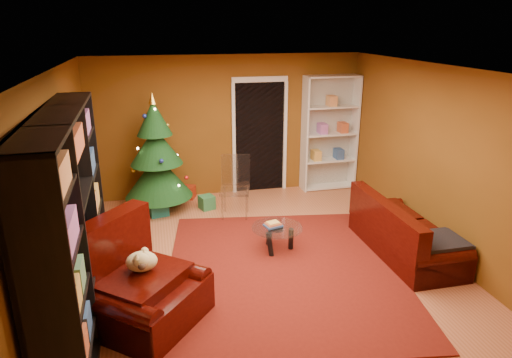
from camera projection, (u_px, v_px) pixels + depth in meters
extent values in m
cube|color=#A55736|center=(262.00, 261.00, 6.37)|extent=(5.00, 5.50, 0.05)
cube|color=silver|center=(263.00, 66.00, 5.51)|extent=(5.00, 5.50, 0.05)
cube|color=brown|center=(228.00, 126.00, 8.50)|extent=(5.00, 0.05, 2.60)
cube|color=brown|center=(56.00, 185.00, 5.41)|extent=(0.05, 5.50, 2.60)
cube|color=brown|center=(436.00, 159.00, 6.47)|extent=(0.05, 5.50, 2.60)
cube|color=maroon|center=(283.00, 270.00, 6.06)|extent=(3.52, 3.95, 0.02)
cube|color=#146666|center=(158.00, 206.00, 7.79)|extent=(0.36, 0.36, 0.30)
cube|color=#256C3C|center=(207.00, 202.00, 8.06)|extent=(0.30, 0.30, 0.24)
cube|color=maroon|center=(188.00, 192.00, 8.54)|extent=(0.31, 0.31, 0.24)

